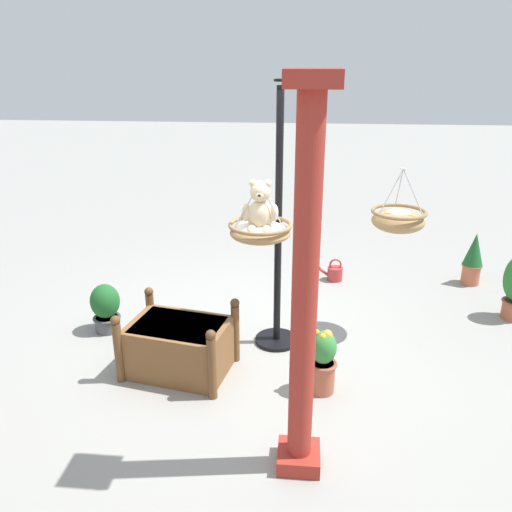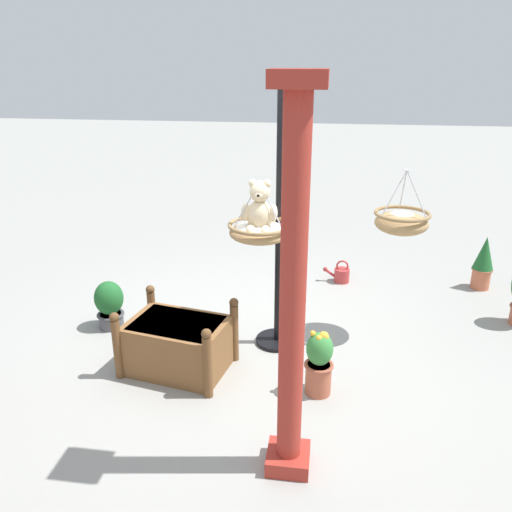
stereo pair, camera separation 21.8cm
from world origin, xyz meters
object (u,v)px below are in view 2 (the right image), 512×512
at_px(teddy_bear, 260,210).
at_px(wooden_planter_box, 178,343).
at_px(hanging_basket_left_high, 402,221).
at_px(greenhouse_pillar_far_back, 293,303).
at_px(display_pole_central, 278,269).
at_px(potted_plant_bushy_green, 483,262).
at_px(watering_can, 341,274).
at_px(hanging_basket_with_teddy, 260,231).
at_px(potted_plant_tall_leafy, 110,304).
at_px(potted_plant_flowering_red, 319,363).

xyz_separation_m(teddy_bear, wooden_planter_box, (0.72, 0.34, -1.23)).
bearing_deg(wooden_planter_box, hanging_basket_left_high, -155.38).
relative_size(teddy_bear, greenhouse_pillar_far_back, 0.18).
distance_m(display_pole_central, potted_plant_bushy_green, 3.02).
relative_size(display_pole_central, potted_plant_bushy_green, 3.74).
distance_m(wooden_planter_box, watering_can, 2.76).
bearing_deg(greenhouse_pillar_far_back, hanging_basket_with_teddy, -74.21).
xyz_separation_m(display_pole_central, potted_plant_tall_leafy, (1.83, -0.06, -0.55)).
xyz_separation_m(wooden_planter_box, potted_plant_flowering_red, (-1.32, 0.20, 0.04)).
distance_m(greenhouse_pillar_far_back, potted_plant_bushy_green, 4.17).
xyz_separation_m(greenhouse_pillar_far_back, potted_plant_bushy_green, (-2.16, -3.44, -0.95)).
bearing_deg(hanging_basket_left_high, wooden_planter_box, 24.62).
xyz_separation_m(display_pole_central, potted_plant_bushy_green, (-2.43, -1.73, -0.47)).
bearing_deg(display_pole_central, wooden_planter_box, 35.01).
height_order(teddy_bear, greenhouse_pillar_far_back, greenhouse_pillar_far_back).
bearing_deg(hanging_basket_left_high, watering_can, -69.34).
bearing_deg(teddy_bear, potted_plant_bushy_green, -142.18).
relative_size(wooden_planter_box, watering_can, 3.09).
relative_size(potted_plant_flowering_red, potted_plant_bushy_green, 0.88).
distance_m(teddy_bear, potted_plant_flowering_red, 1.43).
height_order(teddy_bear, wooden_planter_box, teddy_bear).
xyz_separation_m(hanging_basket_with_teddy, hanging_basket_left_high, (-1.32, -0.58, -0.03)).
bearing_deg(display_pole_central, teddy_bear, 61.21).
distance_m(greenhouse_pillar_far_back, potted_plant_flowering_red, 1.36).
distance_m(teddy_bear, potted_plant_tall_leafy, 2.10).
bearing_deg(watering_can, potted_plant_bushy_green, -178.24).
bearing_deg(greenhouse_pillar_far_back, hanging_basket_left_high, -114.02).
distance_m(display_pole_central, potted_plant_flowering_red, 1.06).
xyz_separation_m(greenhouse_pillar_far_back, watering_can, (-0.40, -3.39, -1.20)).
xyz_separation_m(potted_plant_bushy_green, watering_can, (1.76, 0.05, -0.25)).
xyz_separation_m(hanging_basket_with_teddy, teddy_bear, (-0.00, 0.02, 0.20)).
height_order(potted_plant_tall_leafy, potted_plant_bushy_green, potted_plant_bushy_green).
height_order(hanging_basket_with_teddy, watering_can, hanging_basket_with_teddy).
distance_m(hanging_basket_with_teddy, wooden_planter_box, 1.30).
bearing_deg(hanging_basket_left_high, display_pole_central, 15.55).
distance_m(hanging_basket_left_high, wooden_planter_box, 2.46).
bearing_deg(potted_plant_flowering_red, watering_can, -95.04).
relative_size(display_pole_central, potted_plant_flowering_red, 4.25).
height_order(teddy_bear, watering_can, teddy_bear).
relative_size(hanging_basket_with_teddy, greenhouse_pillar_far_back, 0.22).
distance_m(hanging_basket_left_high, potted_plant_flowering_red, 1.65).
height_order(display_pole_central, potted_plant_flowering_red, display_pole_central).
distance_m(wooden_planter_box, potted_plant_flowering_red, 1.33).
bearing_deg(teddy_bear, wooden_planter_box, 25.06).
relative_size(display_pole_central, watering_can, 7.40).
bearing_deg(potted_plant_tall_leafy, potted_plant_flowering_red, 159.11).
bearing_deg(potted_plant_flowering_red, greenhouse_pillar_far_back, 78.62).
bearing_deg(wooden_planter_box, teddy_bear, -154.94).
bearing_deg(hanging_basket_with_teddy, potted_plant_flowering_red, 136.83).
relative_size(greenhouse_pillar_far_back, wooden_planter_box, 2.50).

